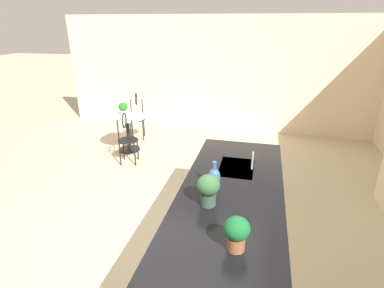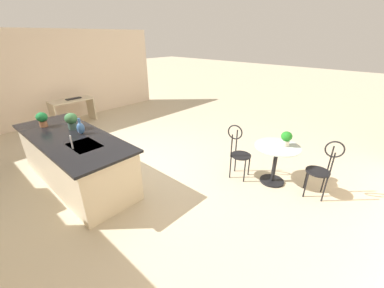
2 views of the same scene
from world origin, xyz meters
name	(u,v)px [view 1 (image 1 of 2)]	position (x,y,z in m)	size (l,w,h in m)	color
ground_plane	(165,232)	(0.00, 0.00, 0.00)	(40.00, 40.00, 0.00)	beige
wall_left_window	(218,75)	(-4.26, 0.00, 1.35)	(0.12, 7.80, 2.70)	beige
kitchen_island	(229,227)	(0.30, 0.85, 0.46)	(2.80, 1.06, 0.92)	beige
bistro_table	(128,130)	(-2.41, -1.58, 0.45)	(0.80, 0.80, 0.74)	black
chair_near_window	(137,114)	(-3.17, -1.70, 0.57)	(0.52, 0.48, 1.04)	black
chair_by_island	(127,136)	(-1.80, -1.31, 0.57)	(0.51, 0.45, 1.04)	black
sink_faucet	(252,161)	(-0.25, 1.03, 1.03)	(0.02, 0.02, 0.22)	#B2B5BA
potted_plant_on_table	(123,108)	(-2.50, -1.69, 0.89)	(0.19, 0.19, 0.27)	beige
potted_plant_counter_near	(208,188)	(0.60, 0.66, 1.10)	(0.22, 0.22, 0.31)	#385147
potted_plant_counter_far	(237,232)	(1.15, 0.98, 1.08)	(0.20, 0.20, 0.28)	#9E603D
vase_on_counter	(214,177)	(0.25, 0.66, 1.03)	(0.13, 0.13, 0.29)	#386099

